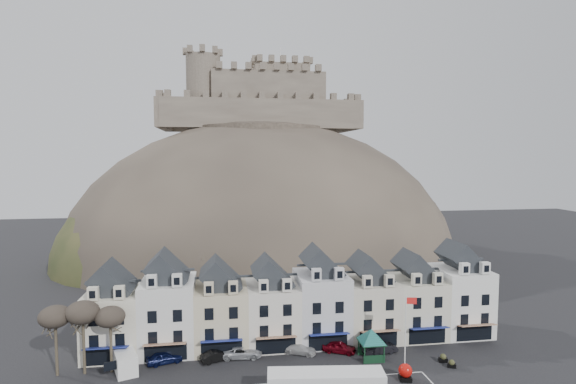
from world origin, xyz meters
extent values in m
cube|color=silver|center=(-23.80, 16.00, 4.00)|extent=(6.80, 8.00, 8.00)
cube|color=#21252A|center=(-23.80, 16.00, 9.20)|extent=(6.80, 5.76, 2.80)
cube|color=silver|center=(-25.30, 12.40, 8.90)|extent=(1.20, 0.80, 1.60)
cube|color=silver|center=(-22.30, 12.40, 8.90)|extent=(1.20, 0.80, 1.60)
cube|color=black|center=(-23.80, 11.97, 1.30)|extent=(5.10, 0.06, 2.20)
cube|color=navy|center=(-23.80, 11.30, 2.60)|extent=(5.10, 1.29, 0.43)
cube|color=silver|center=(-17.00, 16.00, 4.60)|extent=(6.80, 8.00, 9.20)
cube|color=#21252A|center=(-17.00, 16.00, 10.40)|extent=(6.80, 5.76, 2.80)
cube|color=silver|center=(-18.50, 12.40, 10.10)|extent=(1.20, 0.80, 1.60)
cube|color=silver|center=(-15.50, 12.40, 10.10)|extent=(1.20, 0.80, 1.60)
cube|color=black|center=(-17.00, 11.97, 1.30)|extent=(5.10, 0.06, 2.20)
cube|color=maroon|center=(-17.00, 11.30, 2.60)|extent=(5.10, 1.29, 0.43)
cube|color=beige|center=(-10.20, 16.00, 4.00)|extent=(6.80, 8.00, 8.00)
cube|color=#21252A|center=(-10.20, 16.00, 9.20)|extent=(6.80, 5.76, 2.80)
cube|color=beige|center=(-11.70, 12.40, 8.90)|extent=(1.20, 0.80, 1.60)
cube|color=beige|center=(-8.70, 12.40, 8.90)|extent=(1.20, 0.80, 1.60)
cube|color=black|center=(-10.20, 11.97, 1.30)|extent=(5.10, 0.06, 2.20)
cube|color=navy|center=(-10.20, 11.30, 2.60)|extent=(5.10, 1.29, 0.43)
cube|color=silver|center=(-3.40, 16.00, 4.00)|extent=(6.80, 8.00, 8.00)
cube|color=#21252A|center=(-3.40, 16.00, 9.20)|extent=(6.80, 5.76, 2.80)
cube|color=silver|center=(-4.90, 12.40, 8.90)|extent=(1.20, 0.80, 1.60)
cube|color=silver|center=(-1.90, 12.40, 8.90)|extent=(1.20, 0.80, 1.60)
cube|color=black|center=(-3.40, 11.97, 1.30)|extent=(5.10, 0.06, 2.20)
cube|color=maroon|center=(-3.40, 11.30, 2.60)|extent=(5.10, 1.29, 0.43)
cube|color=silver|center=(3.40, 16.00, 4.60)|extent=(6.80, 8.00, 9.20)
cube|color=#21252A|center=(3.40, 16.00, 10.40)|extent=(6.80, 5.76, 2.80)
cube|color=silver|center=(1.90, 12.40, 10.10)|extent=(1.20, 0.80, 1.60)
cube|color=silver|center=(4.90, 12.40, 10.10)|extent=(1.20, 0.80, 1.60)
cube|color=black|center=(3.40, 11.97, 1.30)|extent=(5.10, 0.06, 2.20)
cube|color=navy|center=(3.40, 11.30, 2.60)|extent=(5.10, 1.29, 0.43)
cube|color=beige|center=(10.20, 16.00, 4.00)|extent=(6.80, 8.00, 8.00)
cube|color=#21252A|center=(10.20, 16.00, 9.20)|extent=(6.80, 5.76, 2.80)
cube|color=beige|center=(8.70, 12.40, 8.90)|extent=(1.20, 0.80, 1.60)
cube|color=beige|center=(11.70, 12.40, 8.90)|extent=(1.20, 0.80, 1.60)
cube|color=black|center=(10.20, 11.97, 1.30)|extent=(5.10, 0.06, 2.20)
cube|color=maroon|center=(10.20, 11.30, 2.60)|extent=(5.10, 1.29, 0.43)
cube|color=beige|center=(17.00, 16.00, 4.00)|extent=(6.80, 8.00, 8.00)
cube|color=#21252A|center=(17.00, 16.00, 9.20)|extent=(6.80, 5.76, 2.80)
cube|color=beige|center=(15.50, 12.40, 8.90)|extent=(1.20, 0.80, 1.60)
cube|color=beige|center=(18.50, 12.40, 8.90)|extent=(1.20, 0.80, 1.60)
cube|color=black|center=(17.00, 11.97, 1.30)|extent=(5.10, 0.06, 2.20)
cube|color=navy|center=(17.00, 11.30, 2.60)|extent=(5.10, 1.29, 0.43)
cube|color=white|center=(23.80, 16.00, 4.60)|extent=(6.80, 8.00, 9.20)
cube|color=#21252A|center=(23.80, 16.00, 10.40)|extent=(6.80, 5.76, 2.80)
cube|color=white|center=(22.30, 12.40, 10.10)|extent=(1.20, 0.80, 1.60)
cube|color=white|center=(25.30, 12.40, 10.10)|extent=(1.20, 0.80, 1.60)
cube|color=black|center=(23.80, 11.97, 1.30)|extent=(5.10, 0.06, 2.20)
cube|color=maroon|center=(23.80, 11.30, 2.60)|extent=(5.10, 1.29, 0.43)
ellipsoid|color=#362F29|center=(0.00, 70.00, 0.00)|extent=(96.00, 76.00, 68.00)
ellipsoid|color=#2B371B|center=(-22.00, 64.00, 0.00)|extent=(52.00, 44.00, 42.00)
ellipsoid|color=#362F29|center=(24.00, 74.00, 0.00)|extent=(56.00, 48.00, 46.00)
ellipsoid|color=#2B371B|center=(-4.00, 56.00, 0.00)|extent=(40.00, 28.00, 28.00)
ellipsoid|color=#362F29|center=(10.00, 58.00, 0.00)|extent=(36.00, 28.00, 24.00)
cylinder|color=#362F29|center=(0.00, 70.00, 31.00)|extent=(30.00, 30.00, 3.00)
cube|color=brown|center=(0.00, 66.00, 35.50)|extent=(48.00, 2.20, 7.00)
cube|color=brown|center=(0.00, 86.00, 35.50)|extent=(48.00, 2.20, 7.00)
cube|color=brown|center=(-24.00, 76.00, 35.50)|extent=(2.20, 22.00, 7.00)
cube|color=brown|center=(24.00, 76.00, 35.50)|extent=(2.20, 22.00, 7.00)
cube|color=brown|center=(2.00, 76.00, 41.00)|extent=(28.00, 18.00, 10.00)
cube|color=brown|center=(6.00, 78.00, 42.50)|extent=(14.00, 12.00, 13.00)
cylinder|color=brown|center=(-14.00, 72.00, 41.00)|extent=(8.40, 8.40, 18.00)
cylinder|color=silver|center=(6.00, 78.00, 51.50)|extent=(0.16, 0.16, 5.00)
cylinder|color=#393124|center=(-29.00, 10.50, 2.87)|extent=(0.32, 0.32, 5.74)
ellipsoid|color=#383028|center=(-29.00, 10.50, 6.97)|extent=(3.61, 3.61, 2.54)
cylinder|color=#393124|center=(-26.00, 10.50, 3.01)|extent=(0.32, 0.32, 6.02)
ellipsoid|color=#383028|center=(-26.00, 10.50, 7.31)|extent=(3.78, 3.78, 2.67)
cylinder|color=#393124|center=(-23.00, 10.50, 2.73)|extent=(0.32, 0.32, 5.46)
ellipsoid|color=#383028|center=(-23.00, 10.50, 6.63)|extent=(3.43, 3.43, 2.42)
cube|color=black|center=(0.30, 0.19, 2.12)|extent=(11.94, 4.14, 1.03)
cube|color=white|center=(0.30, 0.19, 3.20)|extent=(11.92, 3.95, 0.27)
cube|color=orange|center=(6.17, -0.50, 3.02)|extent=(0.22, 1.30, 0.30)
cube|color=#10321C|center=(7.01, 10.42, 1.10)|extent=(0.14, 0.14, 2.20)
cube|color=#10321C|center=(9.47, 10.39, 1.10)|extent=(0.14, 0.14, 2.20)
cube|color=#10321C|center=(6.98, 7.95, 1.10)|extent=(0.14, 0.14, 2.20)
cube|color=#10321C|center=(9.45, 7.92, 1.10)|extent=(0.14, 0.14, 2.20)
cube|color=#10321C|center=(8.23, 9.17, 2.20)|extent=(3.05, 3.05, 0.11)
cone|color=#124E40|center=(8.23, 9.17, 3.02)|extent=(6.05, 6.05, 1.65)
cube|color=black|center=(10.27, 3.45, 0.25)|extent=(1.47, 1.47, 0.49)
sphere|color=red|center=(10.27, 3.45, 1.13)|extent=(1.54, 1.54, 1.54)
cylinder|color=silver|center=(11.30, 6.00, 4.50)|extent=(0.13, 0.13, 8.99)
cube|color=red|center=(11.90, 5.88, 8.32)|extent=(1.22, 0.26, 0.79)
cube|color=white|center=(-21.56, 10.71, 1.18)|extent=(3.87, 5.63, 2.36)
cube|color=black|center=(-21.56, 10.71, 1.63)|extent=(2.04, 0.81, 1.01)
cube|color=black|center=(17.00, 5.49, 0.24)|extent=(1.09, 0.82, 0.49)
sphere|color=#2B371B|center=(17.00, 5.49, 0.63)|extent=(0.68, 0.68, 0.68)
cube|color=black|center=(16.70, 7.00, 0.26)|extent=(1.13, 0.74, 0.52)
sphere|color=#2B371B|center=(16.70, 7.00, 0.68)|extent=(0.73, 0.73, 0.73)
imported|color=#0A1136|center=(-17.13, 11.79, 0.73)|extent=(4.63, 2.95, 1.47)
imported|color=black|center=(-10.80, 11.46, 0.67)|extent=(4.29, 2.79, 1.34)
imported|color=#ADB0B5|center=(-7.71, 12.00, 0.71)|extent=(5.14, 2.62, 1.42)
imported|color=silver|center=(-0.40, 12.00, 0.64)|extent=(4.74, 3.42, 1.27)
imported|color=#5B050F|center=(4.76, 11.54, 0.73)|extent=(4.61, 3.34, 1.46)
imported|color=black|center=(9.76, 10.47, 0.77)|extent=(4.91, 2.51, 1.54)
camera|label=1|loc=(-10.12, -42.81, 25.29)|focal=28.00mm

